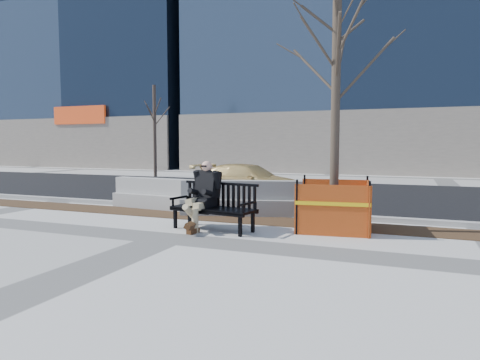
{
  "coord_description": "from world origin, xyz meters",
  "views": [
    {
      "loc": [
        4.5,
        -7.37,
        1.89
      ],
      "look_at": [
        0.91,
        1.69,
        1.08
      ],
      "focal_mm": 32.11,
      "sensor_mm": 36.0,
      "label": 1
    }
  ],
  "objects_px": {
    "tree_fence": "(333,230)",
    "jersey_barrier_left": "(161,209)",
    "bench": "(213,230)",
    "jersey_barrier_right": "(243,215)",
    "sedan": "(248,198)",
    "seated_man": "(204,228)"
  },
  "relations": [
    {
      "from": "tree_fence",
      "to": "jersey_barrier_left",
      "type": "distance_m",
      "value": 5.37
    },
    {
      "from": "bench",
      "to": "jersey_barrier_right",
      "type": "relative_size",
      "value": 0.6
    },
    {
      "from": "jersey_barrier_right",
      "to": "jersey_barrier_left",
      "type": "bearing_deg",
      "value": 160.77
    },
    {
      "from": "tree_fence",
      "to": "jersey_barrier_left",
      "type": "bearing_deg",
      "value": 166.56
    },
    {
      "from": "tree_fence",
      "to": "jersey_barrier_right",
      "type": "distance_m",
      "value": 2.8
    },
    {
      "from": "sedan",
      "to": "jersey_barrier_right",
      "type": "relative_size",
      "value": 1.25
    },
    {
      "from": "seated_man",
      "to": "jersey_barrier_left",
      "type": "relative_size",
      "value": 0.49
    },
    {
      "from": "bench",
      "to": "tree_fence",
      "type": "bearing_deg",
      "value": 32.97
    },
    {
      "from": "sedan",
      "to": "seated_man",
      "type": "bearing_deg",
      "value": -162.14
    },
    {
      "from": "bench",
      "to": "sedan",
      "type": "distance_m",
      "value": 5.8
    },
    {
      "from": "tree_fence",
      "to": "sedan",
      "type": "relative_size",
      "value": 1.41
    },
    {
      "from": "jersey_barrier_left",
      "to": "sedan",
      "type": "bearing_deg",
      "value": 71.63
    },
    {
      "from": "seated_man",
      "to": "jersey_barrier_right",
      "type": "relative_size",
      "value": 0.47
    },
    {
      "from": "seated_man",
      "to": "tree_fence",
      "type": "height_order",
      "value": "tree_fence"
    },
    {
      "from": "jersey_barrier_right",
      "to": "bench",
      "type": "bearing_deg",
      "value": -102.3
    },
    {
      "from": "bench",
      "to": "seated_man",
      "type": "xyz_separation_m",
      "value": [
        -0.26,
        0.1,
        0.0
      ]
    },
    {
      "from": "seated_man",
      "to": "tree_fence",
      "type": "bearing_deg",
      "value": 29.06
    },
    {
      "from": "seated_man",
      "to": "sedan",
      "type": "height_order",
      "value": "seated_man"
    },
    {
      "from": "bench",
      "to": "tree_fence",
      "type": "relative_size",
      "value": 0.34
    },
    {
      "from": "bench",
      "to": "jersey_barrier_left",
      "type": "xyz_separation_m",
      "value": [
        -2.77,
        2.28,
        0.0
      ]
    },
    {
      "from": "tree_fence",
      "to": "jersey_barrier_right",
      "type": "bearing_deg",
      "value": 157.2
    },
    {
      "from": "sedan",
      "to": "jersey_barrier_right",
      "type": "distance_m",
      "value": 3.73
    }
  ]
}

